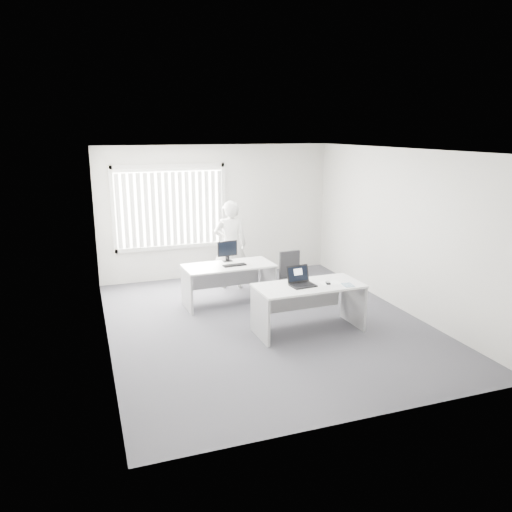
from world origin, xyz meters
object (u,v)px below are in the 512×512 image
object	(u,v)px
office_chair	(292,287)
monitor	(227,251)
desk_near	(309,298)
laptop	(303,277)
person	(231,245)
desk_far	(229,276)

from	to	relation	value
office_chair	monitor	size ratio (longest dim) A/B	2.44
desk_near	laptop	distance (m)	0.38
person	laptop	bearing A→B (deg)	111.56
desk_far	person	bearing A→B (deg)	68.42
monitor	person	bearing A→B (deg)	63.27
desk_near	desk_far	world-z (taller)	desk_near
desk_near	laptop	xyz separation A→B (m)	(-0.12, -0.04, 0.36)
person	monitor	bearing A→B (deg)	81.83
office_chair	monitor	distance (m)	1.37
laptop	monitor	bearing A→B (deg)	102.50
desk_far	office_chair	world-z (taller)	office_chair
laptop	monitor	world-z (taller)	monitor
office_chair	person	size ratio (longest dim) A/B	0.53
desk_far	monitor	size ratio (longest dim) A/B	4.28
desk_far	office_chair	xyz separation A→B (m)	(1.13, -0.31, -0.24)
desk_near	laptop	bearing A→B (deg)	-165.13
desk_near	monitor	size ratio (longest dim) A/B	4.42
monitor	desk_near	bearing A→B (deg)	-73.62
desk_near	monitor	distance (m)	2.09
desk_far	person	xyz separation A→B (m)	(0.31, 0.92, 0.35)
desk_far	desk_near	bearing A→B (deg)	-66.41
laptop	office_chair	bearing A→B (deg)	66.80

